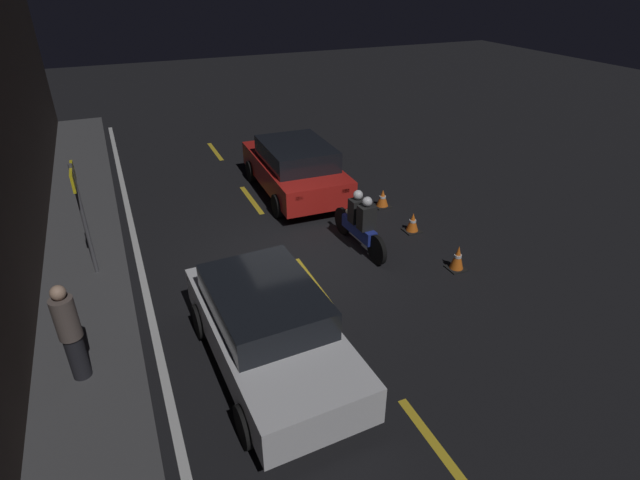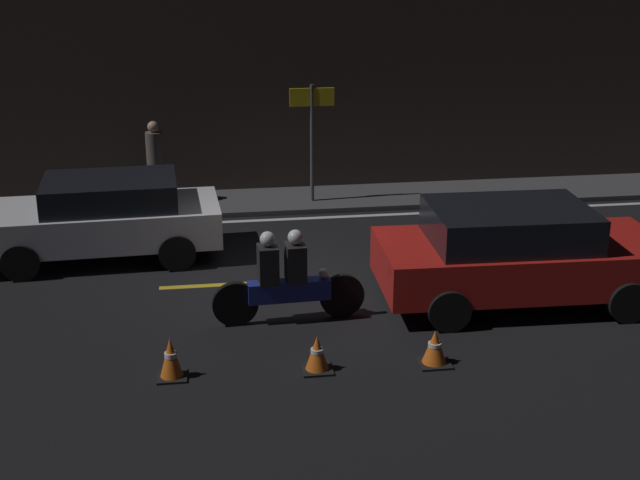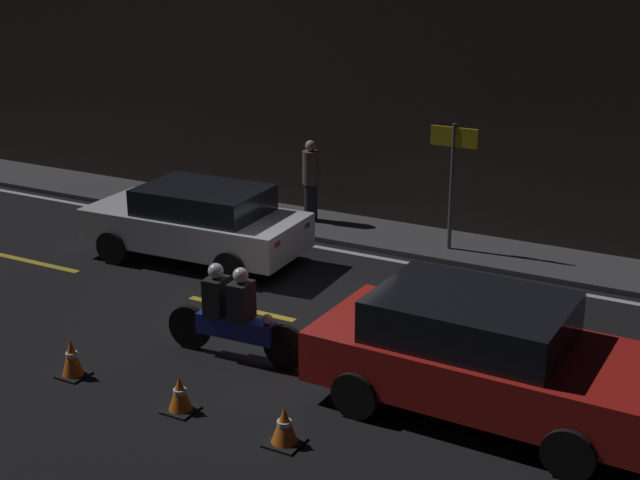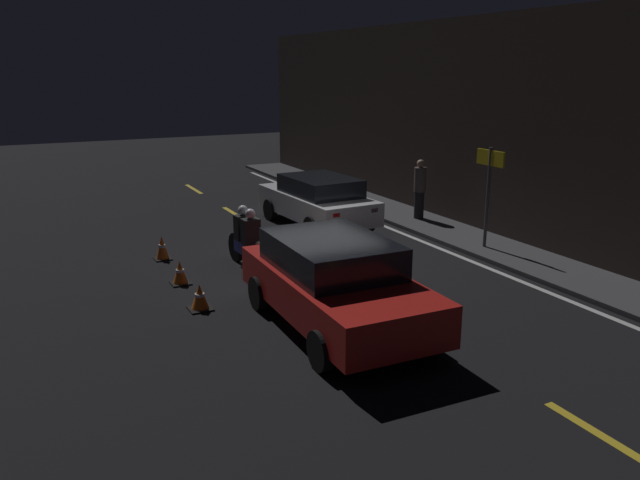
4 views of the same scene
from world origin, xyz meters
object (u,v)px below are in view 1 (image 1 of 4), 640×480
object	(u,v)px
sedan_white	(269,327)
motorcycle	(361,223)
pedestrian	(70,332)
traffic_cone_near	(458,258)
taxi_red	(295,167)
traffic_cone_mid	(413,223)
shop_sign	(79,199)
traffic_cone_far	(383,198)

from	to	relation	value
sedan_white	motorcycle	size ratio (longest dim) A/B	1.84
pedestrian	traffic_cone_near	bearing A→B (deg)	-87.10
taxi_red	traffic_cone_near	bearing A→B (deg)	-159.88
pedestrian	traffic_cone_mid	bearing A→B (deg)	-73.37
motorcycle	pedestrian	distance (m)	6.29
taxi_red	traffic_cone_mid	size ratio (longest dim) A/B	8.88
traffic_cone_mid	pedestrian	distance (m)	7.90
shop_sign	traffic_cone_near	bearing A→B (deg)	-111.30
taxi_red	traffic_cone_far	bearing A→B (deg)	-132.05
sedan_white	traffic_cone_near	bearing A→B (deg)	101.98
sedan_white	taxi_red	world-z (taller)	taxi_red
traffic_cone_near	shop_sign	world-z (taller)	shop_sign
taxi_red	motorcycle	xyz separation A→B (m)	(-3.57, -0.23, -0.14)
pedestrian	shop_sign	bearing A→B (deg)	-5.69
pedestrian	shop_sign	size ratio (longest dim) A/B	0.71
taxi_red	traffic_cone_mid	xyz separation A→B (m)	(-3.32, -1.82, -0.57)
taxi_red	motorcycle	world-z (taller)	taxi_red
motorcycle	shop_sign	size ratio (longest dim) A/B	0.93
taxi_red	motorcycle	bearing A→B (deg)	-174.74
sedan_white	shop_sign	distance (m)	4.83
sedan_white	motorcycle	bearing A→B (deg)	129.74
traffic_cone_near	shop_sign	bearing A→B (deg)	68.70
pedestrian	traffic_cone_far	bearing A→B (deg)	-63.31
taxi_red	traffic_cone_far	distance (m)	2.63
motorcycle	traffic_cone_mid	distance (m)	1.66
traffic_cone_near	pedestrian	bearing A→B (deg)	92.90
sedan_white	traffic_cone_near	xyz separation A→B (m)	(1.19, -4.62, -0.48)
traffic_cone_mid	traffic_cone_far	world-z (taller)	traffic_cone_mid
sedan_white	traffic_cone_near	size ratio (longest dim) A/B	7.33
motorcycle	traffic_cone_near	size ratio (longest dim) A/B	3.98
sedan_white	pedestrian	world-z (taller)	pedestrian
motorcycle	traffic_cone_far	world-z (taller)	motorcycle
motorcycle	pedestrian	xyz separation A→B (m)	(-2.00, 5.95, 0.31)
pedestrian	shop_sign	xyz separation A→B (m)	(3.17, -0.32, 0.82)
sedan_white	traffic_cone_far	world-z (taller)	sedan_white
traffic_cone_mid	shop_sign	bearing A→B (deg)	82.77
taxi_red	traffic_cone_mid	distance (m)	3.83
pedestrian	sedan_white	bearing A→B (deg)	-105.89
pedestrian	shop_sign	distance (m)	3.29
traffic_cone_far	traffic_cone_near	bearing A→B (deg)	178.18
sedan_white	traffic_cone_far	bearing A→B (deg)	131.88
traffic_cone_near	taxi_red	bearing A→B (deg)	18.59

